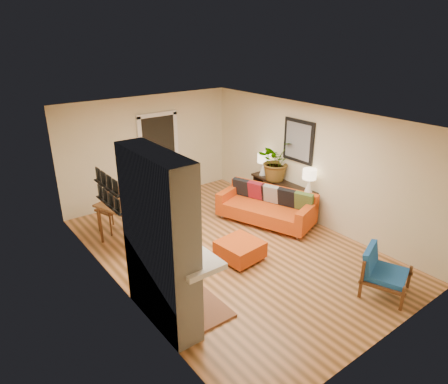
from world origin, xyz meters
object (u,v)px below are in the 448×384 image
(ottoman, at_px, (240,249))
(houseplant, at_px, (276,160))
(lamp_near, at_px, (309,178))
(sofa, at_px, (268,206))
(console_table, at_px, (282,188))
(lamp_far, at_px, (263,162))
(dining_table, at_px, (131,211))
(blue_chair, at_px, (381,269))

(ottoman, bearing_deg, houseplant, 31.70)
(lamp_near, bearing_deg, sofa, 137.27)
(console_table, xyz_separation_m, lamp_far, (0.00, 0.68, 0.49))
(dining_table, xyz_separation_m, console_table, (3.45, -0.80, -0.10))
(blue_chair, xyz_separation_m, dining_table, (-2.50, 4.01, 0.26))
(sofa, height_order, blue_chair, sofa)
(lamp_near, distance_m, houseplant, 1.04)
(houseplant, bearing_deg, blue_chair, -105.25)
(sofa, distance_m, blue_chair, 3.05)
(dining_table, bearing_deg, lamp_far, -2.00)
(ottoman, relative_size, houseplant, 0.83)
(blue_chair, relative_size, lamp_far, 1.73)
(blue_chair, xyz_separation_m, lamp_near, (0.96, 2.44, 0.65))
(sofa, xyz_separation_m, console_table, (0.64, 0.18, 0.21))
(sofa, xyz_separation_m, lamp_far, (0.64, 0.86, 0.70))
(lamp_far, bearing_deg, houseplant, -91.35)
(dining_table, distance_m, lamp_near, 3.81)
(blue_chair, relative_size, dining_table, 0.48)
(blue_chair, bearing_deg, ottoman, 119.42)
(sofa, xyz_separation_m, houseplant, (0.63, 0.44, 0.84))
(console_table, xyz_separation_m, houseplant, (-0.01, 0.26, 0.63))
(dining_table, relative_size, console_table, 1.06)
(ottoman, height_order, lamp_near, lamp_near)
(lamp_far, bearing_deg, dining_table, 178.00)
(lamp_near, distance_m, lamp_far, 1.45)
(console_table, relative_size, lamp_far, 3.43)
(dining_table, bearing_deg, lamp_near, -24.50)
(ottoman, xyz_separation_m, lamp_near, (2.16, 0.30, 0.85))
(lamp_near, bearing_deg, ottoman, -172.07)
(ottoman, distance_m, dining_table, 2.32)
(dining_table, bearing_deg, houseplant, -9.00)
(lamp_near, bearing_deg, console_table, 90.00)
(blue_chair, xyz_separation_m, lamp_far, (0.96, 3.89, 0.65))
(blue_chair, bearing_deg, houseplant, 74.75)
(console_table, bearing_deg, blue_chair, -106.57)
(sofa, relative_size, lamp_far, 4.23)
(console_table, distance_m, houseplant, 0.68)
(blue_chair, bearing_deg, sofa, 83.97)
(console_table, bearing_deg, ottoman, -153.60)
(blue_chair, relative_size, lamp_near, 1.73)
(sofa, bearing_deg, dining_table, 160.70)
(dining_table, xyz_separation_m, houseplant, (3.44, -0.54, 0.53))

